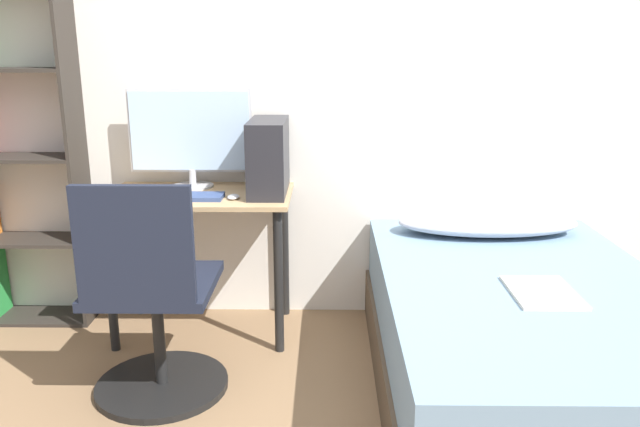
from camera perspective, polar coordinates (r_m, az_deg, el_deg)
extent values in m
cube|color=silver|center=(3.26, -0.94, 11.89)|extent=(8.00, 0.05, 2.50)
cube|color=tan|center=(3.12, -10.99, 1.61)|extent=(0.90, 0.53, 0.02)
cylinder|color=black|center=(3.13, -18.67, -5.89)|extent=(0.04, 0.04, 0.71)
cylinder|color=black|center=(2.96, -3.81, -6.27)|extent=(0.04, 0.04, 0.71)
cylinder|color=black|center=(3.52, -16.41, -3.39)|extent=(0.04, 0.04, 0.71)
cylinder|color=black|center=(3.37, -3.25, -3.58)|extent=(0.04, 0.04, 0.71)
cube|color=#2D2823|center=(3.40, -21.29, 4.76)|extent=(0.02, 0.25, 1.76)
cube|color=#2D2823|center=(3.78, -24.82, -8.51)|extent=(0.66, 0.25, 0.02)
cube|color=#2D2823|center=(3.64, -25.58, -2.17)|extent=(0.66, 0.25, 0.02)
cube|color=#2D2823|center=(3.54, -26.38, 4.59)|extent=(0.66, 0.25, 0.02)
cube|color=#2D2823|center=(3.50, -27.23, 11.62)|extent=(0.66, 0.25, 0.02)
cylinder|color=black|center=(2.88, -14.21, -14.93)|extent=(0.56, 0.56, 0.03)
cylinder|color=black|center=(2.77, -14.52, -10.82)|extent=(0.05, 0.05, 0.43)
cube|color=black|center=(2.68, -14.85, -6.30)|extent=(0.49, 0.49, 0.04)
cube|color=black|center=(2.39, -16.65, -2.79)|extent=(0.44, 0.04, 0.45)
cube|color=#4C3D2D|center=(2.79, 17.67, -13.80)|extent=(1.16, 1.81, 0.24)
cube|color=#708EA8|center=(2.67, 18.13, -8.80)|extent=(1.13, 1.78, 0.29)
ellipsoid|color=#B2B7C6|center=(3.19, 15.06, -0.82)|extent=(0.88, 0.36, 0.11)
cube|color=silver|center=(2.51, 19.70, -6.80)|extent=(0.24, 0.32, 0.01)
cylinder|color=#B7B7BC|center=(3.26, -11.53, 2.49)|extent=(0.21, 0.21, 0.01)
cylinder|color=#B7B7BC|center=(3.26, -11.57, 3.27)|extent=(0.04, 0.04, 0.08)
cube|color=#B7B7BC|center=(3.22, -11.78, 7.41)|extent=(0.62, 0.01, 0.42)
cube|color=#B2D1EF|center=(3.21, -11.81, 7.39)|extent=(0.60, 0.01, 0.39)
cube|color=#33477A|center=(3.02, -12.14, 1.52)|extent=(0.35, 0.14, 0.02)
cube|color=#232328|center=(3.06, -4.73, 5.22)|extent=(0.18, 0.43, 0.36)
ellipsoid|color=silver|center=(2.98, -7.93, 1.53)|extent=(0.06, 0.09, 0.02)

